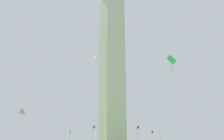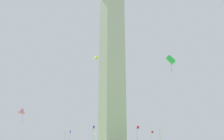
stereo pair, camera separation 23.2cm
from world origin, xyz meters
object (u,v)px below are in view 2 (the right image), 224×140
(obelisk_monument, at_px, (112,59))
(kite_pink_delta, at_px, (23,112))
(flagpole_w, at_px, (65,140))
(kite_green_box, at_px, (171,60))
(kite_yellow_delta, at_px, (97,58))
(flagpole_nw, at_px, (93,139))
(flagpole_n, at_px, (137,139))
(flagpole_ne, at_px, (161,140))

(obelisk_monument, relative_size, kite_pink_delta, 19.18)
(flagpole_w, xyz_separation_m, kite_green_box, (39.98, 5.62, 11.26))
(flagpole_w, distance_m, kite_yellow_delta, 24.69)
(flagpole_w, xyz_separation_m, flagpole_nw, (10.31, 4.27, 0.00))
(flagpole_nw, bearing_deg, kite_green_box, 2.61)
(obelisk_monument, distance_m, flagpole_nw, 30.02)
(flagpole_n, relative_size, kite_yellow_delta, 2.93)
(flagpole_w, height_order, kite_pink_delta, kite_pink_delta)
(flagpole_n, distance_m, flagpole_w, 20.61)
(flagpole_w, height_order, kite_yellow_delta, kite_yellow_delta)
(kite_yellow_delta, bearing_deg, flagpole_n, 47.70)
(obelisk_monument, relative_size, flagpole_n, 8.32)
(obelisk_monument, relative_size, kite_green_box, 21.46)
(obelisk_monument, distance_m, kite_green_box, 43.68)
(flagpole_nw, distance_m, kite_yellow_delta, 23.17)
(kite_green_box, bearing_deg, kite_pink_delta, -149.24)
(kite_green_box, height_order, kite_pink_delta, kite_green_box)
(kite_pink_delta, bearing_deg, flagpole_ne, 88.13)
(flagpole_nw, height_order, kite_pink_delta, kite_pink_delta)
(flagpole_n, xyz_separation_m, flagpole_ne, (-4.27, 10.31, 0.00))
(kite_yellow_delta, bearing_deg, flagpole_ne, 79.89)
(flagpole_ne, bearing_deg, flagpole_n, -67.50)
(flagpole_ne, height_order, flagpole_nw, same)
(flagpole_w, bearing_deg, kite_yellow_delta, 41.74)
(flagpole_ne, bearing_deg, flagpole_nw, -90.00)
(flagpole_ne, bearing_deg, kite_yellow_delta, -100.11)
(kite_green_box, distance_m, kite_yellow_delta, 34.98)
(flagpole_ne, height_order, flagpole_w, same)
(kite_yellow_delta, xyz_separation_m, kite_pink_delta, (2.10, -19.00, -17.20))
(flagpole_n, distance_m, kite_yellow_delta, 25.48)
(obelisk_monument, height_order, flagpole_w, obelisk_monument)
(flagpole_ne, relative_size, kite_yellow_delta, 2.93)
(kite_green_box, xyz_separation_m, kite_pink_delta, (-30.90, -18.39, -5.61))
(flagpole_ne, xyz_separation_m, kite_yellow_delta, (-3.32, -18.65, 22.85))
(flagpole_nw, height_order, kite_yellow_delta, kite_yellow_delta)
(obelisk_monument, xyz_separation_m, kite_pink_delta, (9.14, -27.35, -20.57))
(flagpole_n, height_order, kite_pink_delta, kite_pink_delta)
(obelisk_monument, relative_size, flagpole_nw, 8.32)
(flagpole_w, height_order, kite_green_box, kite_green_box)
(kite_yellow_delta, bearing_deg, kite_pink_delta, -83.70)
(flagpole_w, xyz_separation_m, kite_pink_delta, (9.08, -12.77, 5.65))
(flagpole_n, relative_size, flagpole_ne, 1.00)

